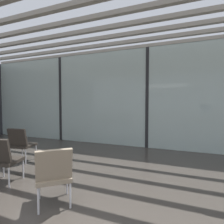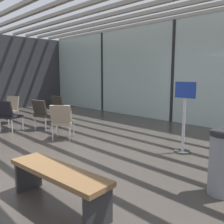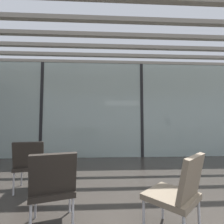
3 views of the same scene
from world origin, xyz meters
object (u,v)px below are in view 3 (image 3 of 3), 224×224
lounge_chair_3 (179,190)px  lounge_chair_1 (30,162)px  lounge_chair_0 (53,184)px  parked_airplane (141,106)px

lounge_chair_3 → lounge_chair_1: bearing=-73.7°
lounge_chair_0 → lounge_chair_1: 1.28m
parked_airplane → lounge_chair_1: bearing=-116.6°
parked_airplane → lounge_chair_0: parked_airplane is taller
lounge_chair_1 → lounge_chair_3: bearing=138.2°
lounge_chair_0 → lounge_chair_3: same height
lounge_chair_1 → lounge_chair_3: same height
parked_airplane → lounge_chair_3: bearing=-100.6°
lounge_chair_0 → lounge_chair_3: (1.36, -0.22, 0.00)m
lounge_chair_3 → lounge_chair_0: bearing=-51.6°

